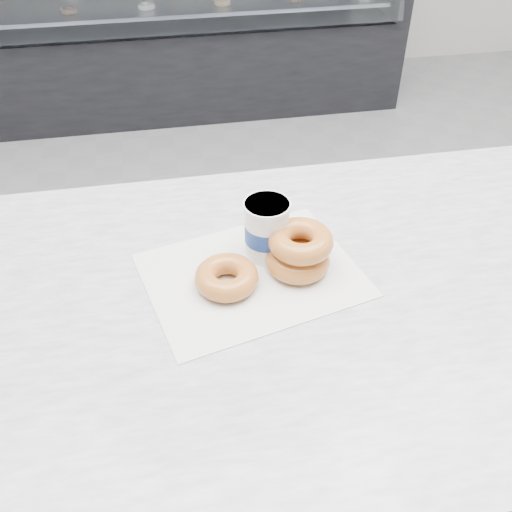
{
  "coord_description": "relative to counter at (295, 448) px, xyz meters",
  "views": [
    {
      "loc": [
        -0.2,
        -1.23,
        1.53
      ],
      "look_at": [
        -0.07,
        -0.52,
        0.92
      ],
      "focal_mm": 40.0,
      "sensor_mm": 36.0,
      "label": 1
    }
  ],
  "objects": [
    {
      "name": "coffee_cup",
      "position": [
        -0.04,
        0.11,
        0.5
      ],
      "size": [
        0.08,
        0.08,
        0.11
      ],
      "rotation": [
        0.0,
        0.0,
        -0.06
      ],
      "color": "white",
      "rests_on": "counter"
    },
    {
      "name": "counter",
      "position": [
        0.0,
        0.0,
        0.0
      ],
      "size": [
        3.06,
        0.76,
        0.9
      ],
      "color": "#333335",
      "rests_on": "ground"
    },
    {
      "name": "display_case",
      "position": [
        0.0,
        2.72,
        0.04
      ],
      "size": [
        2.4,
        0.74,
        1.25
      ],
      "color": "black",
      "rests_on": "ground"
    },
    {
      "name": "donut_stack",
      "position": [
        -0.0,
        0.06,
        0.49
      ],
      "size": [
        0.14,
        0.14,
        0.07
      ],
      "color": "#C67E36",
      "rests_on": "wax_paper"
    },
    {
      "name": "ground",
      "position": [
        0.0,
        0.6,
        -0.45
      ],
      "size": [
        5.0,
        5.0,
        0.0
      ],
      "primitive_type": "plane",
      "color": "gray",
      "rests_on": "ground"
    },
    {
      "name": "wax_paper",
      "position": [
        -0.08,
        0.06,
        0.45
      ],
      "size": [
        0.39,
        0.33,
        0.0
      ],
      "primitive_type": "cube",
      "rotation": [
        0.0,
        0.0,
        0.24
      ],
      "color": "silver",
      "rests_on": "counter"
    },
    {
      "name": "donut_single",
      "position": [
        -0.12,
        0.04,
        0.47
      ],
      "size": [
        0.12,
        0.12,
        0.04
      ],
      "primitive_type": "torus",
      "rotation": [
        0.0,
        0.0,
        0.18
      ],
      "color": "#C67E36",
      "rests_on": "wax_paper"
    }
  ]
}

